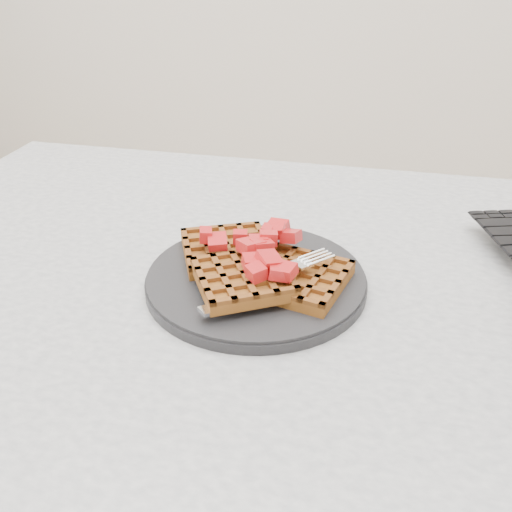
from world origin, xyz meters
name	(u,v)px	position (x,y,z in m)	size (l,w,h in m)	color
table	(295,357)	(0.00, 0.00, 0.64)	(1.20, 0.80, 0.75)	silver
plate	(256,280)	(-0.05, -0.02, 0.76)	(0.26, 0.26, 0.02)	black
waffles	(255,267)	(-0.05, -0.02, 0.78)	(0.23, 0.21, 0.03)	#92541E
strawberry_pile	(256,245)	(-0.05, -0.02, 0.80)	(0.15, 0.15, 0.02)	#A90A0F
fork	(278,287)	(-0.01, -0.05, 0.77)	(0.02, 0.18, 0.02)	silver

